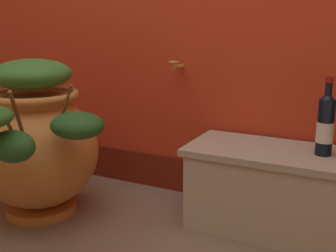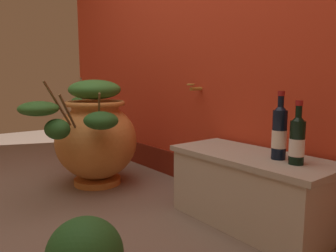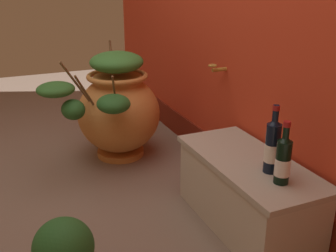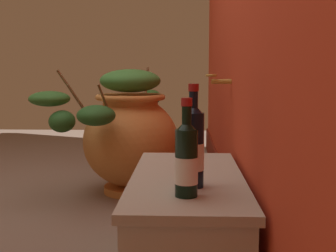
% 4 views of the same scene
% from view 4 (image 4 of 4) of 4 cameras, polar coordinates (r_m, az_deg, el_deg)
% --- Properties ---
extents(ground_plane, '(7.00, 7.00, 0.00)m').
position_cam_4_polar(ground_plane, '(2.38, -19.79, -11.94)').
color(ground_plane, '#7A6656').
extents(terracotta_urn, '(1.07, 0.87, 0.79)m').
position_cam_4_polar(terracotta_urn, '(2.72, -5.28, -0.96)').
color(terracotta_urn, '#CC7F3D').
rests_on(terracotta_urn, ground_plane).
extents(stone_ledge, '(0.88, 0.40, 0.39)m').
position_cam_4_polar(stone_ledge, '(1.63, 2.51, -12.67)').
color(stone_ledge, beige).
rests_on(stone_ledge, ground_plane).
extents(wine_bottle_left, '(0.07, 0.07, 0.30)m').
position_cam_4_polar(wine_bottle_left, '(1.30, 2.43, -4.16)').
color(wine_bottle_left, black).
rests_on(wine_bottle_left, stone_ledge).
extents(wine_bottle_middle, '(0.07, 0.07, 0.34)m').
position_cam_4_polar(wine_bottle_middle, '(1.41, 3.32, -2.47)').
color(wine_bottle_middle, black).
rests_on(wine_bottle_middle, stone_ledge).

